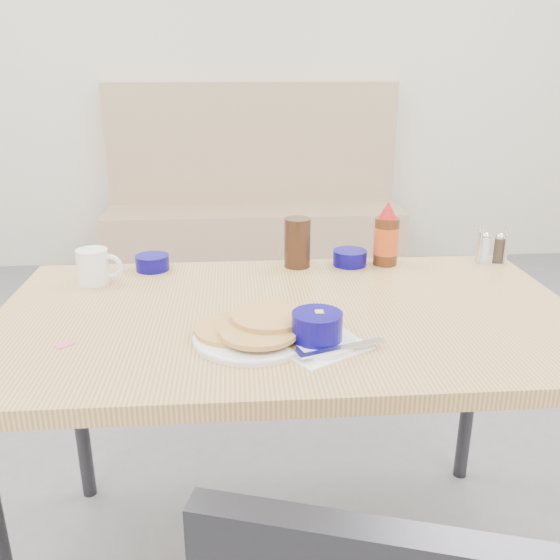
{
  "coord_description": "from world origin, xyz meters",
  "views": [
    {
      "loc": [
        -0.12,
        -1.06,
        1.32
      ],
      "look_at": [
        -0.02,
        0.31,
        0.82
      ],
      "focal_mm": 38.0,
      "sensor_mm": 36.0,
      "label": 1
    }
  ],
  "objects": [
    {
      "name": "wall_back",
      "position": [
        0.0,
        2.97,
        1.4
      ],
      "size": [
        5.0,
        0.06,
        2.8
      ],
      "primitive_type": "cube",
      "color": "beige",
      "rests_on": "ground"
    },
    {
      "name": "booth_bench",
      "position": [
        0.0,
        2.78,
        0.35
      ],
      "size": [
        1.9,
        0.56,
        1.22
      ],
      "color": "tan",
      "rests_on": "ground"
    },
    {
      "name": "dining_table",
      "position": [
        0.0,
        0.25,
        0.7
      ],
      "size": [
        1.4,
        0.8,
        0.76
      ],
      "color": "tan",
      "rests_on": "ground"
    },
    {
      "name": "pancake_plate",
      "position": [
        -0.09,
        0.11,
        0.78
      ],
      "size": [
        0.25,
        0.25,
        0.05
      ],
      "rotation": [
        0.0,
        0.0,
        0.04
      ],
      "color": "white",
      "rests_on": "dining_table"
    },
    {
      "name": "coffee_mug",
      "position": [
        -0.5,
        0.49,
        0.81
      ],
      "size": [
        0.12,
        0.08,
        0.1
      ],
      "rotation": [
        0.0,
        0.0,
        -0.1
      ],
      "color": "white",
      "rests_on": "dining_table"
    },
    {
      "name": "grits_setting",
      "position": [
        0.04,
        0.07,
        0.79
      ],
      "size": [
        0.26,
        0.24,
        0.07
      ],
      "rotation": [
        0.0,
        0.0,
        0.56
      ],
      "color": "white",
      "rests_on": "dining_table"
    },
    {
      "name": "creamer_bowl",
      "position": [
        -0.36,
        0.59,
        0.78
      ],
      "size": [
        0.1,
        0.1,
        0.04
      ],
      "rotation": [
        0.0,
        0.0,
        0.07
      ],
      "color": "#090467",
      "rests_on": "dining_table"
    },
    {
      "name": "butter_bowl",
      "position": [
        0.21,
        0.59,
        0.78
      ],
      "size": [
        0.1,
        0.1,
        0.04
      ],
      "rotation": [
        0.0,
        0.0,
        0.34
      ],
      "color": "#090467",
      "rests_on": "dining_table"
    },
    {
      "name": "amber_tumbler",
      "position": [
        0.06,
        0.59,
        0.83
      ],
      "size": [
        0.08,
        0.08,
        0.14
      ],
      "primitive_type": "cylinder",
      "rotation": [
        0.0,
        0.0,
        -0.03
      ],
      "color": "#311C0F",
      "rests_on": "dining_table"
    },
    {
      "name": "condiment_caddy",
      "position": [
        0.64,
        0.58,
        0.8
      ],
      "size": [
        0.1,
        0.07,
        0.11
      ],
      "rotation": [
        0.0,
        0.0,
        -0.23
      ],
      "color": "silver",
      "rests_on": "dining_table"
    },
    {
      "name": "syrup_bottle",
      "position": [
        0.32,
        0.59,
        0.84
      ],
      "size": [
        0.07,
        0.07,
        0.19
      ],
      "rotation": [
        0.0,
        0.0,
        0.02
      ],
      "color": "#47230F",
      "rests_on": "dining_table"
    },
    {
      "name": "sugar_wrapper",
      "position": [
        -0.49,
        0.1,
        0.76
      ],
      "size": [
        0.05,
        0.04,
        0.0
      ],
      "primitive_type": "cube",
      "rotation": [
        0.0,
        0.0,
        0.71
      ],
      "color": "#F25078",
      "rests_on": "dining_table"
    }
  ]
}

